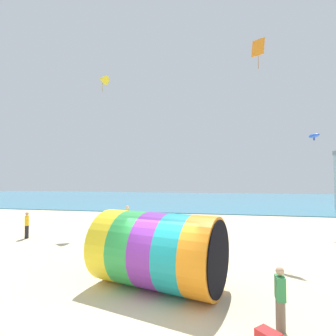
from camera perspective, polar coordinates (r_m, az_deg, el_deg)
The scene contains 9 objects.
ground_plane at distance 9.20m, azimuth -2.41°, elevation -27.38°, with size 120.00×120.00×0.00m, color beige.
sea at distance 48.87m, azimuth 8.73°, elevation -6.74°, with size 120.00×40.00×0.10m, color teal.
giant_inflatable_tube at distance 9.85m, azimuth -2.18°, elevation -17.41°, with size 5.05×3.78×2.66m.
kite_handler at distance 8.02m, azimuth 23.25°, elevation -24.65°, with size 0.24×0.36×1.63m.
kite_blue_parafoil at distance 22.25m, azimuth 29.19°, elevation 6.16°, with size 0.79×1.10×0.55m.
kite_orange_diamond at distance 19.66m, azimuth 19.02°, elevation 23.49°, with size 0.84×0.64×2.01m.
kite_yellow_delta at distance 23.91m, azimuth -14.06°, elevation 18.18°, with size 1.12×0.97×1.53m.
bystander_near_water at distance 19.71m, azimuth -28.37°, elevation -10.82°, with size 0.38×0.42×1.71m.
bystander_mid_beach at distance 21.06m, azimuth -8.83°, elevation -10.40°, with size 0.41×0.41×1.76m.
Camera 1 is at (1.92, -8.10, 3.91)m, focal length 28.00 mm.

